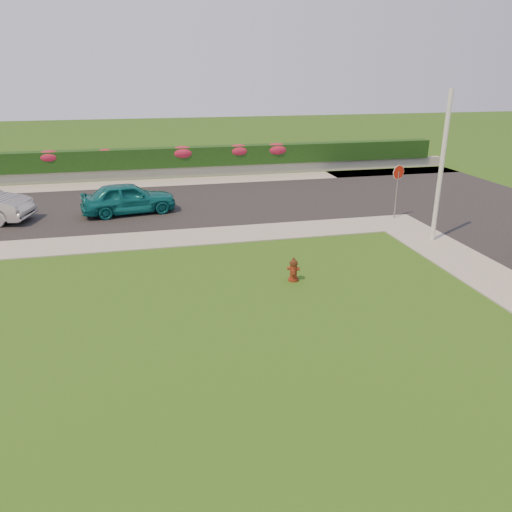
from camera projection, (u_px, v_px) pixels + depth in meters
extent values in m
plane|color=black|center=(299.00, 362.00, 10.68)|extent=(120.00, 120.00, 0.00)
cube|color=black|center=(99.00, 209.00, 22.41)|extent=(26.00, 8.00, 0.04)
cube|color=gray|center=(60.00, 246.00, 17.64)|extent=(24.00, 2.00, 0.04)
cube|color=gray|center=(396.00, 223.00, 20.36)|extent=(2.00, 2.00, 0.04)
cube|color=gray|center=(179.00, 182.00, 27.82)|extent=(34.00, 2.00, 0.04)
cube|color=gray|center=(177.00, 172.00, 29.09)|extent=(34.00, 0.40, 0.60)
cube|color=black|center=(176.00, 157.00, 28.89)|extent=(32.00, 0.90, 1.10)
cylinder|color=#4F110C|center=(293.00, 279.00, 14.79)|extent=(0.31, 0.31, 0.07)
cylinder|color=#4F110C|center=(293.00, 271.00, 14.70)|extent=(0.21, 0.21, 0.47)
cylinder|color=#321C0E|center=(294.00, 263.00, 14.61)|extent=(0.25, 0.25, 0.05)
sphere|color=#321C0E|center=(294.00, 263.00, 14.60)|extent=(0.21, 0.21, 0.21)
cylinder|color=#321C0E|center=(294.00, 259.00, 14.56)|extent=(0.06, 0.06, 0.06)
cylinder|color=#4F110C|center=(289.00, 268.00, 14.70)|extent=(0.12, 0.13, 0.10)
cylinder|color=#4F110C|center=(298.00, 269.00, 14.65)|extent=(0.12, 0.13, 0.10)
cylinder|color=#4F110C|center=(293.00, 272.00, 14.56)|extent=(0.17, 0.16, 0.14)
imported|color=#0C5C62|center=(128.00, 198.00, 21.42)|extent=(4.17, 2.21, 1.35)
cylinder|color=silver|center=(441.00, 169.00, 17.34)|extent=(0.16, 0.16, 5.30)
cylinder|color=slate|center=(396.00, 195.00, 20.64)|extent=(0.06, 0.06, 2.01)
cylinder|color=#AC1A0B|center=(399.00, 172.00, 20.30)|extent=(0.57, 0.20, 0.58)
cylinder|color=white|center=(399.00, 172.00, 20.30)|extent=(0.60, 0.20, 0.62)
ellipsoid|color=#A61C40|center=(49.00, 157.00, 27.26)|extent=(1.38, 0.89, 0.69)
ellipsoid|color=#A61C40|center=(105.00, 154.00, 27.86)|extent=(1.08, 0.69, 0.54)
ellipsoid|color=#A61C40|center=(182.00, 153.00, 28.79)|extent=(1.49, 0.96, 0.75)
ellipsoid|color=#A61C40|center=(238.00, 151.00, 29.47)|extent=(1.44, 0.92, 0.72)
ellipsoid|color=#A61C40|center=(276.00, 149.00, 29.97)|extent=(1.51, 0.97, 0.75)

